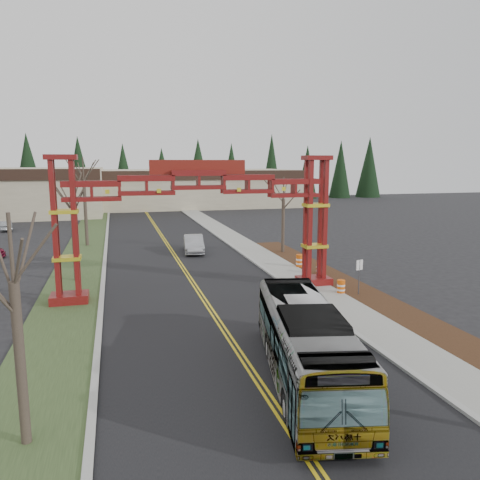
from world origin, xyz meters
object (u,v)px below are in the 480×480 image
object	(u,v)px
retail_building_east	(194,188)
barrel_north	(300,261)
barrel_mid	(320,269)
barrel_south	(341,287)
bare_tree_median_far	(84,180)
bare_tree_right_far	(283,199)
gateway_arch	(199,202)
bare_tree_median_near	(14,283)
transit_bus	(305,344)
silver_sedan	(194,244)
street_sign	(359,270)
parked_car_far_a	(6,226)
bare_tree_median_mid	(72,206)

from	to	relation	value
retail_building_east	barrel_north	distance (m)	56.75
barrel_mid	barrel_south	bearing A→B (deg)	-99.77
bare_tree_median_far	barrel_south	size ratio (longest dim) A/B	9.18
retail_building_east	bare_tree_right_far	size ratio (longest dim) A/B	5.33
barrel_mid	gateway_arch	bearing A→B (deg)	-164.49
bare_tree_median_near	barrel_south	size ratio (longest dim) A/B	7.26
bare_tree_median_near	barrel_mid	xyz separation A→B (m)	(17.67, 17.56, -4.57)
transit_bus	silver_sedan	bearing A→B (deg)	101.40
bare_tree_right_far	barrel_north	bearing A→B (deg)	-97.97
bare_tree_right_far	bare_tree_median_far	bearing A→B (deg)	154.25
bare_tree_median_near	barrel_north	world-z (taller)	bare_tree_median_near
street_sign	retail_building_east	bearing A→B (deg)	89.73
bare_tree_median_near	bare_tree_right_far	bearing A→B (deg)	55.84
retail_building_east	bare_tree_median_far	distance (m)	45.46
barrel_mid	bare_tree_median_near	bearing A→B (deg)	-135.17
gateway_arch	silver_sedan	size ratio (longest dim) A/B	3.62
silver_sedan	barrel_mid	xyz separation A→B (m)	(7.74, -11.36, -0.34)
transit_bus	parked_car_far_a	world-z (taller)	transit_bus
gateway_arch	bare_tree_right_far	xyz separation A→B (m)	(10.00, 11.65, -0.91)
silver_sedan	bare_tree_median_far	bearing A→B (deg)	153.91
silver_sedan	bare_tree_right_far	world-z (taller)	bare_tree_right_far
transit_bus	parked_car_far_a	bearing A→B (deg)	124.71
transit_bus	barrel_north	world-z (taller)	transit_bus
bare_tree_median_mid	barrel_mid	size ratio (longest dim) A/B	7.72
bare_tree_median_far	parked_car_far_a	bearing A→B (deg)	126.68
transit_bus	street_sign	world-z (taller)	transit_bus
retail_building_east	bare_tree_median_mid	size ratio (longest dim) A/B	5.08
bare_tree_median_mid	gateway_arch	bearing A→B (deg)	-34.73
retail_building_east	barrel_north	size ratio (longest dim) A/B	34.23
gateway_arch	retail_building_east	world-z (taller)	gateway_arch
transit_bus	silver_sedan	size ratio (longest dim) A/B	2.18
gateway_arch	bare_tree_median_far	bearing A→B (deg)	111.48
bare_tree_right_far	silver_sedan	bearing A→B (deg)	163.45
bare_tree_median_far	barrel_south	xyz separation A→B (m)	(16.77, -22.89, -6.21)
parked_car_far_a	barrel_mid	bearing A→B (deg)	119.21
barrel_south	barrel_north	distance (m)	7.86
bare_tree_median_near	bare_tree_median_mid	size ratio (longest dim) A/B	0.95
transit_bus	barrel_south	bearing A→B (deg)	68.34
barrel_north	parked_car_far_a	bearing A→B (deg)	133.50
gateway_arch	bare_tree_right_far	size ratio (longest dim) A/B	2.55
retail_building_east	bare_tree_median_far	bearing A→B (deg)	-113.39
bare_tree_median_far	barrel_north	world-z (taller)	bare_tree_median_far
silver_sedan	barrel_mid	distance (m)	13.75
retail_building_east	bare_tree_median_far	xyz separation A→B (m)	(-18.00, -41.62, 3.19)
street_sign	barrel_south	world-z (taller)	street_sign
parked_car_far_a	street_sign	xyz separation A→B (m)	(28.03, -37.35, 1.07)
parked_car_far_a	barrel_south	distance (m)	45.67
retail_building_east	bare_tree_right_far	xyz separation A→B (m)	(0.00, -50.31, 1.56)
gateway_arch	silver_sedan	distance (m)	15.09
bare_tree_median_near	barrel_mid	size ratio (longest dim) A/B	7.31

